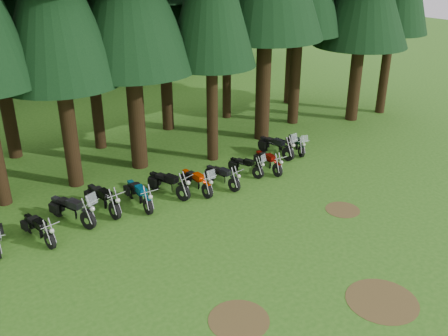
% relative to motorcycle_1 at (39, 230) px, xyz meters
% --- Properties ---
extents(ground, '(120.00, 120.00, 0.00)m').
position_rel_motorcycle_1_xyz_m(ground, '(6.09, -5.74, -0.45)').
color(ground, '#295C17').
rests_on(ground, ground).
extents(decid_4, '(5.93, 5.76, 7.41)m').
position_rel_motorcycle_1_xyz_m(decid_4, '(7.67, 20.58, 3.92)').
color(decid_4, black).
rests_on(decid_4, ground).
extents(decid_6, '(7.06, 6.86, 8.82)m').
position_rel_motorcycle_1_xyz_m(decid_6, '(20.94, 21.26, 4.75)').
color(decid_6, black).
rests_on(decid_6, ground).
extents(dirt_patch_0, '(1.80, 1.80, 0.01)m').
position_rel_motorcycle_1_xyz_m(dirt_patch_0, '(3.09, -7.74, -0.45)').
color(dirt_patch_0, '#4C3D1E').
rests_on(dirt_patch_0, ground).
extents(dirt_patch_1, '(1.40, 1.40, 0.01)m').
position_rel_motorcycle_1_xyz_m(dirt_patch_1, '(10.59, -5.24, -0.45)').
color(dirt_patch_1, '#4C3D1E').
rests_on(dirt_patch_1, ground).
extents(dirt_patch_2, '(2.20, 2.20, 0.01)m').
position_rel_motorcycle_1_xyz_m(dirt_patch_2, '(7.09, -9.74, -0.45)').
color(dirt_patch_2, '#4C3D1E').
rests_on(dirt_patch_2, ground).
extents(motorcycle_1, '(0.46, 2.17, 0.89)m').
position_rel_motorcycle_1_xyz_m(motorcycle_1, '(0.00, 0.00, 0.00)').
color(motorcycle_1, black).
rests_on(motorcycle_1, ground).
extents(motorcycle_2, '(1.13, 2.46, 1.58)m').
position_rel_motorcycle_1_xyz_m(motorcycle_2, '(1.47, 0.49, 0.08)').
color(motorcycle_2, black).
rests_on(motorcycle_2, ground).
extents(motorcycle_3, '(0.43, 2.45, 1.00)m').
position_rel_motorcycle_1_xyz_m(motorcycle_3, '(2.81, 0.61, 0.06)').
color(motorcycle_3, black).
rests_on(motorcycle_3, ground).
extents(motorcycle_4, '(0.40, 2.33, 0.95)m').
position_rel_motorcycle_1_xyz_m(motorcycle_4, '(4.18, 0.12, 0.03)').
color(motorcycle_4, black).
rests_on(motorcycle_4, ground).
extents(motorcycle_5, '(0.78, 2.34, 0.97)m').
position_rel_motorcycle_1_xyz_m(motorcycle_5, '(5.64, 0.23, 0.04)').
color(motorcycle_5, black).
rests_on(motorcycle_5, ground).
extents(motorcycle_6, '(0.42, 2.23, 1.40)m').
position_rel_motorcycle_1_xyz_m(motorcycle_6, '(6.79, -0.26, 0.02)').
color(motorcycle_6, black).
rests_on(motorcycle_6, ground).
extents(motorcycle_7, '(0.42, 2.15, 0.88)m').
position_rel_motorcycle_1_xyz_m(motorcycle_7, '(8.00, -0.49, -0.00)').
color(motorcycle_7, black).
rests_on(motorcycle_7, ground).
extents(motorcycle_8, '(0.81, 1.97, 1.25)m').
position_rel_motorcycle_1_xyz_m(motorcycle_8, '(9.61, -0.22, -0.03)').
color(motorcycle_8, black).
rests_on(motorcycle_8, ground).
extents(motorcycle_9, '(0.40, 2.12, 0.86)m').
position_rel_motorcycle_1_xyz_m(motorcycle_9, '(10.75, -0.51, -0.01)').
color(motorcycle_9, black).
rests_on(motorcycle_9, ground).
extents(motorcycle_10, '(0.58, 2.39, 1.50)m').
position_rel_motorcycle_1_xyz_m(motorcycle_10, '(12.28, 0.59, 0.05)').
color(motorcycle_10, black).
rests_on(motorcycle_10, ground).
extents(motorcycle_11, '(0.95, 1.94, 1.25)m').
position_rel_motorcycle_1_xyz_m(motorcycle_11, '(13.49, 0.36, -0.03)').
color(motorcycle_11, black).
rests_on(motorcycle_11, ground).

